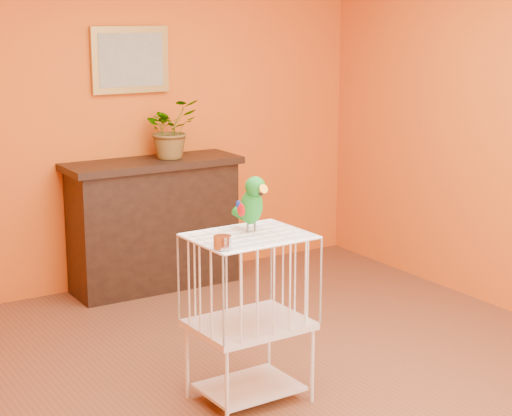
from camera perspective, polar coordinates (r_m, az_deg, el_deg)
ground at (r=5.11m, az=2.44°, el=-11.38°), size 4.50×4.50×0.00m
room_shell at (r=4.68m, az=2.63°, el=6.56°), size 4.50×4.50×4.50m
console_cabinet at (r=6.64m, az=-6.83°, el=-1.08°), size 1.36×0.49×1.01m
potted_plant at (r=6.63m, az=-5.93°, el=4.90°), size 0.47×0.51×0.35m
framed_picture at (r=6.62m, az=-8.37°, el=9.75°), size 0.62×0.04×0.50m
birdcage at (r=4.68m, az=-0.46°, el=-7.22°), size 0.63×0.49×0.94m
feed_cup at (r=4.28m, az=-2.25°, el=-2.28°), size 0.09×0.09×0.06m
parrot at (r=4.60m, az=-0.30°, el=0.34°), size 0.15×0.28×0.31m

